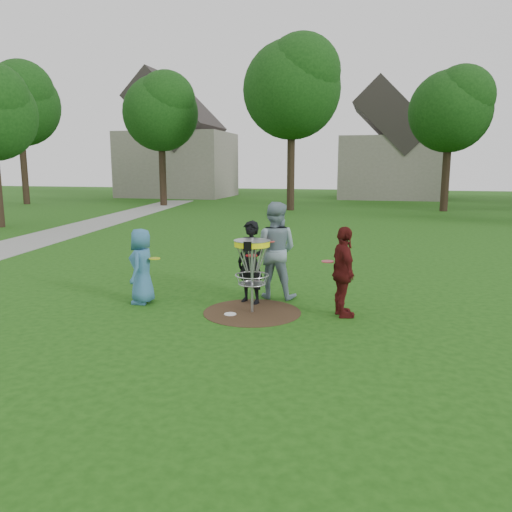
% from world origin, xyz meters
% --- Properties ---
extents(ground, '(100.00, 100.00, 0.00)m').
position_xyz_m(ground, '(0.00, 0.00, 0.00)').
color(ground, '#19470F').
rests_on(ground, ground).
extents(dirt_patch, '(1.80, 1.80, 0.01)m').
position_xyz_m(dirt_patch, '(0.00, 0.00, 0.00)').
color(dirt_patch, '#47331E').
rests_on(dirt_patch, ground).
extents(concrete_path, '(7.75, 39.92, 0.02)m').
position_xyz_m(concrete_path, '(-10.00, 8.00, 0.01)').
color(concrete_path, '#9E9E99').
rests_on(concrete_path, ground).
extents(player_blue, '(0.54, 0.77, 1.47)m').
position_xyz_m(player_blue, '(-2.24, 0.13, 0.73)').
color(player_blue, teal).
rests_on(player_blue, ground).
extents(player_black, '(0.69, 0.58, 1.62)m').
position_xyz_m(player_black, '(-0.18, 0.63, 0.81)').
color(player_black, black).
rests_on(player_black, ground).
extents(player_grey, '(0.99, 0.79, 1.95)m').
position_xyz_m(player_grey, '(0.17, 1.15, 0.98)').
color(player_grey, '#7F97A4').
rests_on(player_grey, ground).
extents(player_maroon, '(0.71, 1.03, 1.62)m').
position_xyz_m(player_maroon, '(1.63, 0.15, 0.81)').
color(player_maroon, '#541413').
rests_on(player_maroon, ground).
extents(disc_on_grass, '(0.22, 0.22, 0.02)m').
position_xyz_m(disc_on_grass, '(-0.35, -0.24, 0.01)').
color(disc_on_grass, white).
rests_on(disc_on_grass, ground).
extents(disc_golf_basket, '(0.66, 0.67, 1.38)m').
position_xyz_m(disc_golf_basket, '(0.00, -0.00, 1.02)').
color(disc_golf_basket, '#9EA0A5').
rests_on(disc_golf_basket, ground).
extents(held_discs, '(3.53, 0.99, 0.32)m').
position_xyz_m(held_discs, '(-0.15, 0.37, 1.02)').
color(held_discs, '#C6CE16').
rests_on(held_discs, ground).
extents(tree_row, '(51.20, 17.42, 9.90)m').
position_xyz_m(tree_row, '(0.44, 20.67, 6.21)').
color(tree_row, '#38281C').
rests_on(tree_row, ground).
extents(house_row, '(44.50, 10.65, 11.62)m').
position_xyz_m(house_row, '(4.78, 33.07, 4.14)').
color(house_row, gray).
rests_on(house_row, ground).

